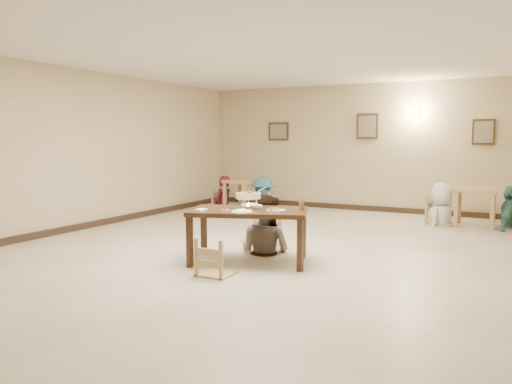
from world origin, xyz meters
The scene contains 31 objects.
floor centered at (0.00, 0.00, 0.00)m, with size 10.00×10.00×0.00m, color beige.
ceiling centered at (0.00, 0.00, 3.00)m, with size 10.00×10.00×0.00m, color silver.
wall_back centered at (0.00, 5.00, 1.50)m, with size 10.00×10.00×0.00m, color #C0AE8A.
wall_left centered at (-4.00, 0.00, 1.50)m, with size 10.00×10.00×0.00m, color #C0AE8A.
baseboard_back centered at (0.00, 4.97, 0.06)m, with size 8.00×0.06×0.12m, color black.
baseboard_left centered at (-3.97, 0.00, 0.06)m, with size 0.06×10.00×0.12m, color black.
picture_a centered at (-2.20, 4.96, 1.90)m, with size 0.55×0.04×0.45m.
picture_b centered at (0.10, 4.96, 2.00)m, with size 0.50×0.04×0.60m.
picture_c centered at (2.60, 4.96, 1.85)m, with size 0.45×0.04×0.55m.
wall_sconce centered at (1.20, 4.96, 2.30)m, with size 0.16×0.05×0.22m, color #FFD88C.
main_table centered at (0.03, -0.77, 0.66)m, with size 1.78×1.36×0.74m.
chair_far centered at (-0.09, 0.02, 0.50)m, with size 0.47×0.47×1.00m.
chair_near centered at (-0.03, -1.51, 0.45)m, with size 0.42×0.42×0.90m.
main_diner centered at (-0.06, -0.10, 0.88)m, with size 0.85×0.66×1.75m, color gray.
curry_warmer centered at (0.01, -0.74, 0.92)m, with size 0.38×0.34×0.31m.
rice_plate_far centered at (-0.07, -0.50, 0.76)m, with size 0.32×0.32×0.07m.
rice_plate_near centered at (0.10, -1.09, 0.75)m, with size 0.29×0.29×0.07m.
fried_plate centered at (0.44, -0.77, 0.76)m, with size 0.26×0.26×0.06m.
chili_dish centered at (-0.19, -1.03, 0.75)m, with size 0.10×0.10×0.02m.
napkin_cutlery centered at (-0.45, -1.21, 0.75)m, with size 0.16×0.23×0.03m.
drink_glass centered at (0.69, -0.48, 0.81)m, with size 0.07×0.07×0.15m.
bg_table_left centered at (-2.58, 3.73, 0.58)m, with size 0.82×0.82×0.72m.
bg_table_right centered at (2.58, 3.80, 0.61)m, with size 0.75×0.75×0.75m.
bg_chair_ll centered at (-3.15, 3.77, 0.46)m, with size 0.43×0.43×0.91m.
bg_chair_lr centered at (-2.01, 3.73, 0.45)m, with size 0.43×0.43×0.91m.
bg_chair_rl centered at (1.97, 3.76, 0.53)m, with size 0.50×0.50×1.06m.
bg_chair_rr centered at (3.18, 3.84, 0.49)m, with size 0.46×0.46×0.98m.
bg_diner_a centered at (-3.15, 3.77, 0.80)m, with size 0.58×0.38×1.60m, color #53111F.
bg_diner_b centered at (-2.01, 3.73, 0.82)m, with size 1.06×0.61×1.64m, color teal.
bg_diner_c centered at (1.97, 3.76, 0.84)m, with size 0.82×0.53×1.68m, color silver.
bg_diner_d centered at (3.18, 3.84, 0.83)m, with size 0.97×0.40×1.65m, color #457E76.
Camera 1 is at (3.24, -6.71, 1.69)m, focal length 35.00 mm.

